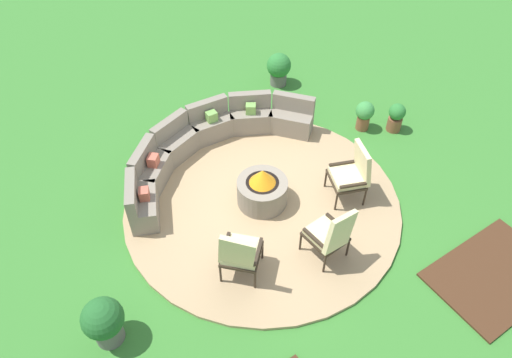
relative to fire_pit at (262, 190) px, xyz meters
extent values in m
plane|color=#387A2D|center=(0.00, 0.00, -0.36)|extent=(24.00, 24.00, 0.00)
cylinder|color=tan|center=(0.00, 0.00, -0.33)|extent=(4.89, 4.89, 0.06)
cube|color=#472B19|center=(2.20, -3.27, -0.34)|extent=(2.04, 1.37, 0.04)
cylinder|color=gray|center=(0.00, 0.00, -0.06)|extent=(0.89, 0.89, 0.48)
cylinder|color=black|center=(0.00, 0.00, 0.15)|extent=(0.58, 0.58, 0.06)
cone|color=orange|center=(0.00, 0.00, 0.32)|extent=(0.46, 0.46, 0.28)
cube|color=gray|center=(1.57, 1.29, -0.07)|extent=(0.89, 0.94, 0.46)
cube|color=gray|center=(1.69, 1.39, 0.33)|extent=(0.66, 0.76, 0.34)
cube|color=gray|center=(0.93, 1.81, -0.07)|extent=(0.96, 0.79, 0.46)
cube|color=gray|center=(1.00, 1.94, 0.33)|extent=(0.83, 0.53, 0.34)
cube|color=gray|center=(0.13, 2.03, -0.07)|extent=(0.88, 0.50, 0.46)
cube|color=gray|center=(0.14, 2.18, 0.33)|extent=(0.86, 0.22, 0.34)
cube|color=gray|center=(-0.68, 1.92, -0.07)|extent=(0.95, 0.71, 0.46)
cube|color=gray|center=(-0.73, 2.06, 0.33)|extent=(0.85, 0.44, 0.34)
cube|color=gray|center=(-1.39, 1.49, -0.07)|extent=(0.93, 0.91, 0.46)
cube|color=gray|center=(-1.49, 1.60, 0.33)|extent=(0.73, 0.70, 0.34)
cube|color=gray|center=(-1.87, 0.81, -0.07)|extent=(0.75, 0.96, 0.46)
cube|color=gray|center=(-2.00, 0.87, 0.33)|extent=(0.49, 0.84, 0.34)
cube|color=#BC5B47|center=(-1.82, 0.79, 0.25)|extent=(0.23, 0.24, 0.19)
cube|color=#BC5B47|center=(-1.36, 1.45, 0.26)|extent=(0.26, 0.26, 0.20)
cube|color=#70A34C|center=(0.91, 1.77, 0.26)|extent=(0.26, 0.25, 0.20)
cube|color=#70A34C|center=(0.13, 1.98, 0.26)|extent=(0.20, 0.17, 0.20)
cylinder|color=#2D2319|center=(-1.05, -0.64, -0.11)|extent=(0.04, 0.04, 0.38)
cylinder|color=#2D2319|center=(-0.68, -1.02, -0.11)|extent=(0.04, 0.04, 0.38)
cylinder|color=#2D2319|center=(-1.45, -1.03, -0.11)|extent=(0.04, 0.04, 0.38)
cylinder|color=#2D2319|center=(-1.08, -1.41, -0.11)|extent=(0.04, 0.04, 0.38)
cube|color=#2D2319|center=(-1.06, -1.02, 0.11)|extent=(0.82, 0.82, 0.05)
cube|color=beige|center=(-1.06, -1.02, 0.18)|extent=(0.76, 0.75, 0.09)
cube|color=beige|center=(-1.25, -1.20, 0.47)|extent=(0.42, 0.53, 0.74)
cube|color=#2D2319|center=(-1.24, -0.84, 0.24)|extent=(0.39, 0.39, 0.04)
cube|color=#2D2319|center=(-0.89, -1.20, 0.24)|extent=(0.39, 0.39, 0.04)
cylinder|color=#2D2319|center=(-0.07, -1.21, -0.11)|extent=(0.04, 0.04, 0.38)
cylinder|color=#2D2319|center=(0.44, -1.17, -0.11)|extent=(0.04, 0.04, 0.38)
cylinder|color=#2D2319|center=(-0.03, -1.76, -0.11)|extent=(0.04, 0.04, 0.38)
cylinder|color=#2D2319|center=(0.48, -1.71, -0.11)|extent=(0.04, 0.04, 0.38)
cube|color=#2D2319|center=(0.20, -1.46, 0.11)|extent=(0.59, 0.63, 0.05)
cube|color=beige|center=(0.20, -1.46, 0.18)|extent=(0.55, 0.58, 0.09)
cube|color=beige|center=(0.22, -1.71, 0.46)|extent=(0.61, 0.14, 0.74)
cube|color=#2D2319|center=(-0.04, -1.48, 0.24)|extent=(0.09, 0.50, 0.04)
cube|color=#2D2319|center=(0.45, -1.44, 0.24)|extent=(0.09, 0.50, 0.04)
cylinder|color=#2D2319|center=(0.96, -0.87, -0.11)|extent=(0.04, 0.04, 0.38)
cylinder|color=#2D2319|center=(1.16, -0.33, -0.11)|extent=(0.04, 0.04, 0.38)
cylinder|color=#2D2319|center=(1.44, -1.05, -0.11)|extent=(0.04, 0.04, 0.38)
cylinder|color=#2D2319|center=(1.65, -0.52, -0.11)|extent=(0.04, 0.04, 0.38)
cube|color=#2D2319|center=(1.30, -0.69, 0.11)|extent=(0.74, 0.77, 0.05)
cube|color=beige|center=(1.30, -0.69, 0.18)|extent=(0.68, 0.71, 0.09)
cube|color=beige|center=(1.53, -0.78, 0.46)|extent=(0.34, 0.61, 0.68)
cube|color=#2D2319|center=(1.20, -0.95, 0.24)|extent=(0.46, 0.22, 0.04)
cube|color=#2D2319|center=(1.40, -0.43, 0.24)|extent=(0.46, 0.22, 0.04)
cylinder|color=#605B56|center=(-3.20, -0.93, -0.20)|extent=(0.40, 0.40, 0.32)
sphere|color=#236028|center=(-3.20, -0.93, 0.18)|extent=(0.58, 0.58, 0.58)
sphere|color=#E55638|center=(-3.14, -0.93, 0.28)|extent=(0.18, 0.18, 0.18)
cylinder|color=brown|center=(2.93, 0.61, -0.20)|extent=(0.27, 0.27, 0.31)
sphere|color=#3D8E42|center=(2.93, 0.61, 0.10)|extent=(0.38, 0.38, 0.38)
sphere|color=#DB337A|center=(2.97, 0.61, 0.17)|extent=(0.12, 0.12, 0.12)
cylinder|color=#605B56|center=(2.42, 2.92, -0.22)|extent=(0.38, 0.38, 0.28)
sphere|color=#2D7A33|center=(2.42, 2.92, 0.14)|extent=(0.56, 0.56, 0.56)
cylinder|color=brown|center=(3.45, 0.22, -0.21)|extent=(0.29, 0.29, 0.30)
sphere|color=#2D7A33|center=(3.45, 0.22, 0.10)|extent=(0.34, 0.34, 0.34)
sphere|color=#E55638|center=(3.50, 0.22, 0.18)|extent=(0.13, 0.13, 0.13)
camera|label=1|loc=(-3.20, -4.66, 5.98)|focal=33.23mm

